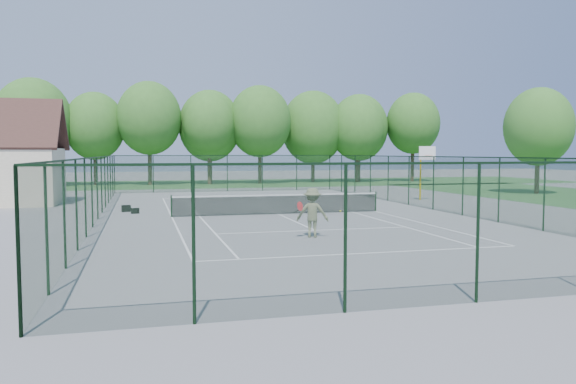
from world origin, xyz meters
The scene contains 11 objects.
ground centered at (0.00, 0.00, 0.00)m, with size 140.00×140.00×0.00m, color gray.
grass_far centered at (0.00, 30.00, 0.01)m, with size 80.00×16.00×0.01m, color #356D30.
court_lines centered at (0.00, 0.00, 0.00)m, with size 11.05×23.85×0.01m.
tennis_net centered at (0.00, 0.00, 0.58)m, with size 11.08×0.08×1.10m.
fence_enclosure centered at (0.00, 0.00, 1.56)m, with size 18.05×36.05×3.02m.
tree_line_far centered at (0.00, 30.00, 5.99)m, with size 39.40×6.40×9.70m.
basketball_goal centered at (11.52, 5.79, 2.57)m, with size 1.20×1.43×3.65m.
tree_side centered at (23.07, 9.08, 5.23)m, with size 5.24×5.24×8.30m.
sports_bag_a centered at (-7.77, 3.24, 0.18)m, with size 0.46×0.27×0.36m, color black.
sports_bag_b centered at (-7.28, 2.17, 0.15)m, with size 0.38×0.23×0.29m, color black.
tennis_player centered at (-0.65, -8.17, 0.94)m, with size 2.19×1.07×1.88m.
Camera 1 is at (-6.91, -28.44, 3.21)m, focal length 35.00 mm.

